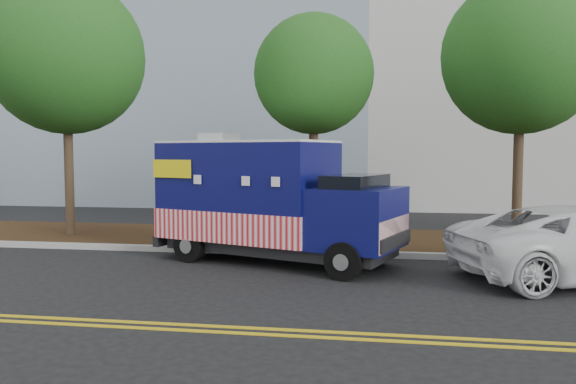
# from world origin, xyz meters

# --- Properties ---
(ground) EXTENTS (120.00, 120.00, 0.00)m
(ground) POSITION_xyz_m (0.00, 0.00, 0.00)
(ground) COLOR black
(ground) RESTS_ON ground
(curb) EXTENTS (120.00, 0.18, 0.15)m
(curb) POSITION_xyz_m (0.00, 1.40, 0.07)
(curb) COLOR #9E9E99
(curb) RESTS_ON ground
(mulch_strip) EXTENTS (120.00, 4.00, 0.15)m
(mulch_strip) POSITION_xyz_m (0.00, 3.50, 0.07)
(mulch_strip) COLOR black
(mulch_strip) RESTS_ON ground
(centerline_near) EXTENTS (120.00, 0.10, 0.01)m
(centerline_near) POSITION_xyz_m (0.00, -4.45, 0.01)
(centerline_near) COLOR gold
(centerline_near) RESTS_ON ground
(centerline_far) EXTENTS (120.00, 0.10, 0.01)m
(centerline_far) POSITION_xyz_m (0.00, -4.70, 0.01)
(centerline_far) COLOR gold
(centerline_far) RESTS_ON ground
(tree_a) EXTENTS (4.47, 4.47, 7.55)m
(tree_a) POSITION_xyz_m (-6.48, 2.86, 5.30)
(tree_a) COLOR #38281C
(tree_a) RESTS_ON ground
(tree_b) EXTENTS (3.35, 3.35, 6.41)m
(tree_b) POSITION_xyz_m (0.61, 3.50, 4.72)
(tree_b) COLOR #38281C
(tree_b) RESTS_ON ground
(tree_c) EXTENTS (4.15, 4.15, 7.19)m
(tree_c) POSITION_xyz_m (6.12, 3.54, 5.10)
(tree_c) COLOR #38281C
(tree_c) RESTS_ON ground
(sign_post) EXTENTS (0.06, 0.06, 2.40)m
(sign_post) POSITION_xyz_m (-1.14, 2.02, 1.20)
(sign_post) COLOR #473828
(sign_post) RESTS_ON ground
(food_truck) EXTENTS (6.08, 3.88, 3.02)m
(food_truck) POSITION_xyz_m (-0.16, 0.54, 1.37)
(food_truck) COLOR black
(food_truck) RESTS_ON ground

